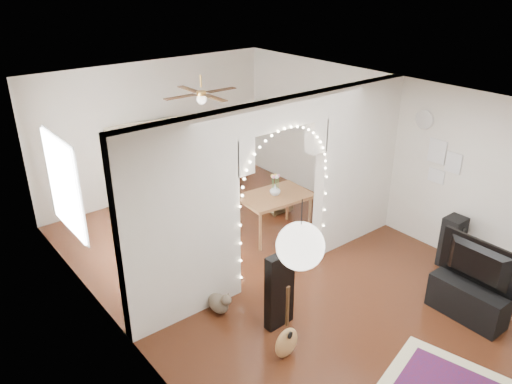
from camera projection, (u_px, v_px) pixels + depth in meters
floor at (278, 270)px, 7.74m from camera, size 7.50×7.50×0.00m
ceiling at (282, 99)px, 6.62m from camera, size 5.00×7.50×0.02m
wall_back at (155, 130)px, 9.85m from camera, size 5.00×0.02×2.70m
wall_left at (117, 247)px, 5.76m from camera, size 0.02×7.50×2.70m
wall_right at (389, 154)px, 8.60m from camera, size 0.02×7.50×2.70m
divider_wall at (280, 186)px, 7.15m from camera, size 5.00×0.20×2.70m
fairy_lights at (286, 181)px, 7.01m from camera, size 1.64×0.04×1.60m
window at (64, 185)px, 7.00m from camera, size 0.04×1.20×1.40m
wall_clock at (425, 119)px, 7.85m from camera, size 0.03×0.31×0.31m
picture_frames at (441, 162)px, 7.81m from camera, size 0.02×0.50×0.70m
paper_lantern at (300, 246)px, 4.02m from camera, size 0.40×0.40×0.40m
ceiling_fan at (201, 93)px, 8.17m from camera, size 1.10×1.10×0.30m
guitar_case at (279, 290)px, 6.36m from camera, size 0.41×0.15×1.06m
acoustic_guitar at (287, 332)px, 5.88m from camera, size 0.36×0.22×0.86m
tabby_cat at (219, 303)px, 6.76m from camera, size 0.30×0.55×0.36m
floor_speaker at (452, 242)px, 7.71m from camera, size 0.32×0.29×0.83m
media_console at (468, 301)px, 6.63m from camera, size 0.41×1.00×0.50m
tv at (475, 265)px, 6.40m from camera, size 0.15×1.08×0.62m
bookcase at (150, 163)px, 9.73m from camera, size 1.59×0.66×1.59m
dining_table at (275, 199)px, 8.50m from camera, size 1.26×0.89×0.76m
flower_vase at (275, 190)px, 8.43m from camera, size 0.20×0.20×0.19m
dining_chair_left at (195, 190)px, 9.90m from camera, size 0.58×0.59×0.48m
dining_chair_right at (277, 201)px, 9.51m from camera, size 0.49×0.51×0.43m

